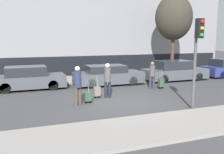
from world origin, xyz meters
TOP-DOWN VIEW (x-y plane):
  - ground_plane at (0.00, 0.00)m, footprint 80.00×80.00m
  - sidewalk_near at (0.00, -3.75)m, footprint 28.00×2.50m
  - sidewalk_far at (0.00, 7.00)m, footprint 28.00×3.00m
  - building_facade at (0.00, 10.47)m, footprint 28.00×2.61m
  - parked_car_0 at (-4.12, 4.72)m, footprint 4.22×1.73m
  - parked_car_1 at (0.84, 4.47)m, footprint 4.51×1.81m
  - parked_car_2 at (6.01, 4.50)m, footprint 4.65×1.90m
  - pedestrian_left at (-2.12, 0.15)m, footprint 0.34×0.34m
  - trolley_left at (-1.60, 0.33)m, footprint 0.34×0.29m
  - pedestrian_center at (-0.37, 1.06)m, footprint 0.35×0.34m
  - trolley_center at (-0.91, 1.16)m, footprint 0.34×0.29m
  - pedestrian_right at (2.94, 2.32)m, footprint 0.34×0.34m
  - trolley_right at (3.46, 2.13)m, footprint 0.34×0.29m
  - traffic_light at (2.38, -2.36)m, footprint 0.28×0.47m
  - parked_bicycle at (0.89, 7.17)m, footprint 1.77×0.06m
  - bare_tree_near_crossing at (6.93, 6.21)m, footprint 2.89×2.89m

SIDE VIEW (x-z plane):
  - ground_plane at x=0.00m, z-range 0.00..0.00m
  - sidewalk_near at x=0.00m, z-range 0.00..0.12m
  - sidewalk_far at x=0.00m, z-range 0.00..0.12m
  - trolley_left at x=-1.60m, z-range -0.21..0.86m
  - trolley_center at x=-0.91m, z-range -0.21..0.93m
  - trolley_right at x=3.46m, z-range -0.21..0.96m
  - parked_bicycle at x=0.89m, z-range 0.01..0.97m
  - parked_car_1 at x=0.84m, z-range -0.03..1.27m
  - parked_car_0 at x=-4.12m, z-range -0.04..1.35m
  - parked_car_2 at x=6.01m, z-range -0.05..1.39m
  - pedestrian_right at x=2.94m, z-range 0.11..1.76m
  - pedestrian_center at x=-0.37m, z-range 0.13..1.92m
  - pedestrian_left at x=-2.12m, z-range 0.13..1.95m
  - traffic_light at x=2.38m, z-range 0.82..4.67m
  - bare_tree_near_crossing at x=6.93m, z-range 1.48..7.77m
  - building_facade at x=0.00m, z-range -0.02..10.06m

